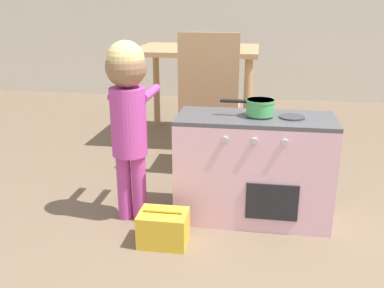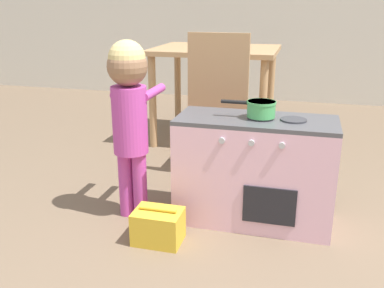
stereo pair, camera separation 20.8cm
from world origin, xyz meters
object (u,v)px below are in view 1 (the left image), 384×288
Objects in this scene: toy_basket at (163,228)px; cup_on_table at (191,41)px; dining_table at (197,62)px; play_kitchen at (253,168)px; child_figure at (128,104)px; toy_pot at (260,106)px; dining_chair_near at (210,102)px.

cup_on_table is (-0.13, 1.65, 0.69)m from toy_basket.
dining_table is at bearing -28.13° from cup_on_table.
play_kitchen is 0.85× the size of child_figure.
toy_pot is 2.98× the size of cup_on_table.
child_figure reaches higher than dining_chair_near.
dining_chair_near reaches higher than dining_table.
toy_basket is 2.51× the size of cup_on_table.
cup_on_table reaches higher than toy_pot.
child_figure is 0.96× the size of dining_table.
play_kitchen is 0.81× the size of dining_table.
dining_table reaches higher than toy_pot.
child_figure is 0.77m from dining_chair_near.
child_figure is at bearing -170.05° from toy_pot.
child_figure is 0.61m from toy_basket.
toy_basket is 0.25× the size of dining_chair_near.
play_kitchen is at bearing -69.90° from dining_table.
cup_on_table is at bearing 94.62° from toy_basket.
dining_table is 1.05× the size of dining_chair_near.
child_figure is 1.45m from cup_on_table.
child_figure reaches higher than toy_basket.
child_figure is at bearing -114.37° from dining_chair_near.
child_figure is at bearing -169.85° from play_kitchen.
dining_chair_near reaches higher than cup_on_table.
toy_basket is 1.71m from dining_table.
dining_chair_near is 10.22× the size of cup_on_table.
child_figure is at bearing -93.01° from cup_on_table.
child_figure is 10.25× the size of cup_on_table.
toy_basket is (0.21, -0.22, -0.52)m from child_figure.
cup_on_table is at bearing 111.68° from play_kitchen.
play_kitchen is 1.43m from dining_table.
dining_table is at bearing 110.10° from play_kitchen.
toy_basket is at bearing -96.52° from dining_chair_near.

